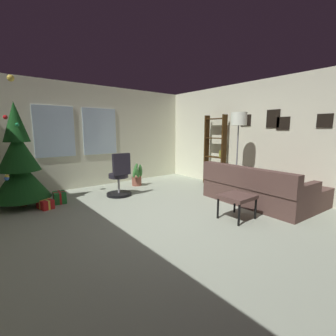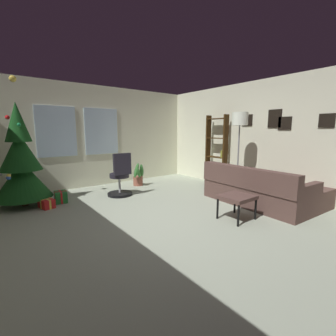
{
  "view_description": "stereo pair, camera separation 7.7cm",
  "coord_description": "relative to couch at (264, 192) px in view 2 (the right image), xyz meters",
  "views": [
    {
      "loc": [
        -2.4,
        -2.89,
        1.48
      ],
      "look_at": [
        0.32,
        0.48,
        0.78
      ],
      "focal_mm": 25.01,
      "sensor_mm": 36.0,
      "label": 1
    },
    {
      "loc": [
        -2.34,
        -2.94,
        1.48
      ],
      "look_at": [
        0.32,
        0.48,
        0.78
      ],
      "focal_mm": 25.01,
      "sensor_mm": 36.0,
      "label": 2
    }
  ],
  "objects": [
    {
      "name": "holiday_tree",
      "position": [
        -3.79,
        2.9,
        0.55
      ],
      "size": [
        1.04,
        1.04,
        2.48
      ],
      "color": "#4C331E",
      "rests_on": "ground_plane"
    },
    {
      "name": "footstool",
      "position": [
        -1.07,
        -0.13,
        0.08
      ],
      "size": [
        0.53,
        0.47,
        0.41
      ],
      "color": "brown",
      "rests_on": "ground_plane"
    },
    {
      "name": "gift_box_red",
      "position": [
        -3.48,
        2.47,
        -0.19
      ],
      "size": [
        0.27,
        0.36,
        0.18
      ],
      "color": "red",
      "rests_on": "ground_plane"
    },
    {
      "name": "gift_box_green",
      "position": [
        -3.17,
        2.68,
        -0.16
      ],
      "size": [
        0.26,
        0.33,
        0.24
      ],
      "color": "#1E722D",
      "rests_on": "ground_plane"
    },
    {
      "name": "potted_plant",
      "position": [
        -1.13,
        2.97,
        -0.04
      ],
      "size": [
        0.42,
        0.39,
        0.65
      ],
      "color": "brown",
      "rests_on": "ground_plane"
    },
    {
      "name": "wall_back_with_windows",
      "position": [
        -1.97,
        3.74,
        1.05
      ],
      "size": [
        5.6,
        0.12,
        2.64
      ],
      "color": "silver",
      "rests_on": "ground_plane"
    },
    {
      "name": "bookshelf",
      "position": [
        0.63,
        1.79,
        0.54
      ],
      "size": [
        0.18,
        0.64,
        1.89
      ],
      "color": "#35210C",
      "rests_on": "ground_plane"
    },
    {
      "name": "office_chair",
      "position": [
        -1.96,
        2.37,
        0.11
      ],
      "size": [
        0.56,
        0.56,
        0.99
      ],
      "color": "black",
      "rests_on": "ground_plane"
    },
    {
      "name": "couch",
      "position": [
        0.0,
        0.0,
        0.0
      ],
      "size": [
        1.6,
        2.18,
        0.79
      ],
      "color": "brown",
      "rests_on": "ground_plane"
    },
    {
      "name": "wall_right_with_frames",
      "position": [
        0.9,
        0.53,
        1.05
      ],
      "size": [
        0.12,
        6.33,
        2.64
      ],
      "color": "silver",
      "rests_on": "ground_plane"
    },
    {
      "name": "ground_plane",
      "position": [
        -1.95,
        0.53,
        -0.33
      ],
      "size": [
        5.6,
        6.33,
        0.1
      ],
      "primitive_type": "cube",
      "color": "#9EA893"
    },
    {
      "name": "floor_lamp",
      "position": [
        0.17,
        0.76,
        1.31
      ],
      "size": [
        0.35,
        0.35,
        1.87
      ],
      "color": "slate",
      "rests_on": "ground_plane"
    }
  ]
}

